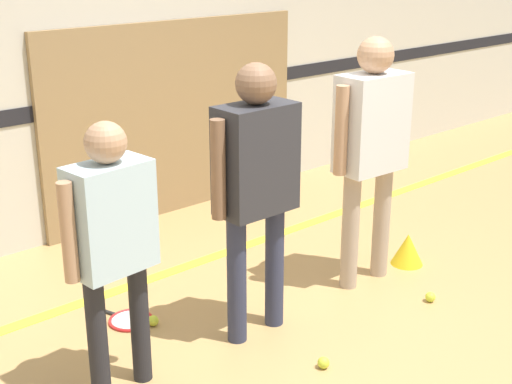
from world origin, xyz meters
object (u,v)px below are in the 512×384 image
person_instructor (256,173)px  person_student_right (371,136)px  tennis_ball_stray_right (430,297)px  tennis_ball_near_instructor (324,363)px  tennis_ball_by_spare_racket (153,321)px  person_student_left (112,232)px  training_cone (408,249)px  racket_spare_on_floor (128,319)px

person_instructor → person_student_right: (1.01, 0.02, 0.03)m
person_student_right → tennis_ball_stray_right: person_student_right is taller
tennis_ball_near_instructor → tennis_ball_by_spare_racket: (-0.44, 1.00, 0.00)m
person_student_right → tennis_ball_stray_right: (0.08, -0.49, -0.99)m
person_instructor → person_student_left: 0.91m
person_student_right → training_cone: person_student_right is taller
racket_spare_on_floor → tennis_ball_by_spare_racket: size_ratio=7.97×
tennis_ball_by_spare_racket → tennis_ball_stray_right: size_ratio=1.00×
person_instructor → racket_spare_on_floor: (-0.51, 0.61, -0.98)m
training_cone → tennis_ball_by_spare_racket: bearing=165.8°
person_student_left → person_instructor: bearing=-6.6°
person_student_left → training_cone: bearing=-6.1°
person_student_left → training_cone: (2.34, -0.03, -0.77)m
person_student_right → tennis_ball_stray_right: 1.11m
training_cone → racket_spare_on_floor: bearing=162.2°
racket_spare_on_floor → tennis_ball_near_instructor: 1.27m
person_instructor → tennis_ball_stray_right: size_ratio=24.29×
person_instructor → tennis_ball_near_instructor: bearing=-88.2°
person_student_right → tennis_ball_near_instructor: bearing=32.8°
person_student_left → tennis_ball_stray_right: size_ratio=21.64×
person_student_right → tennis_ball_stray_right: size_ratio=25.08×
person_instructor → training_cone: person_instructor is taller
training_cone → person_student_right: bearing=175.0°
tennis_ball_by_spare_racket → tennis_ball_stray_right: (1.52, -0.93, 0.00)m
person_student_left → tennis_ball_near_instructor: size_ratio=21.64×
person_student_right → tennis_ball_by_spare_racket: (-1.43, 0.43, -0.99)m
person_student_left → person_student_right: (1.91, 0.00, 0.14)m
racket_spare_on_floor → tennis_ball_by_spare_racket: 0.18m
person_student_right → training_cone: (0.43, -0.04, -0.91)m
person_instructor → tennis_ball_by_spare_racket: size_ratio=24.29×
person_instructor → tennis_ball_by_spare_racket: bearing=133.1°
tennis_ball_by_spare_racket → person_instructor: bearing=-47.0°
tennis_ball_by_spare_racket → training_cone: (1.87, -0.47, 0.08)m
person_student_left → person_student_right: size_ratio=0.86×
tennis_ball_near_instructor → tennis_ball_by_spare_racket: size_ratio=1.00×
person_student_left → tennis_ball_by_spare_racket: bearing=37.2°
person_instructor → tennis_ball_by_spare_racket: person_instructor is taller
racket_spare_on_floor → tennis_ball_stray_right: 1.93m
racket_spare_on_floor → tennis_ball_near_instructor: size_ratio=7.97×
person_student_right → tennis_ball_by_spare_racket: 1.80m
person_instructor → person_student_left: bearing=178.8°
person_instructor → person_student_right: size_ratio=0.97×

